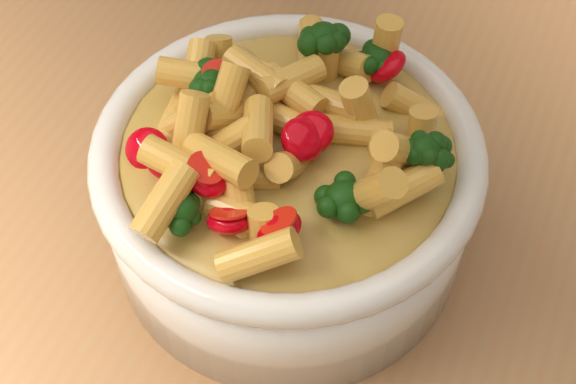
% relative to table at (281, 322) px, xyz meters
% --- Properties ---
extents(table, '(1.20, 0.80, 0.90)m').
position_rel_table_xyz_m(table, '(0.00, 0.00, 0.00)').
color(table, '#A37245').
rests_on(table, ground).
extents(serving_bowl, '(0.24, 0.24, 0.10)m').
position_rel_table_xyz_m(serving_bowl, '(0.00, 0.01, 0.15)').
color(serving_bowl, white).
rests_on(serving_bowl, table).
extents(pasta_salad, '(0.19, 0.19, 0.04)m').
position_rel_table_xyz_m(pasta_salad, '(0.00, 0.01, 0.22)').
color(pasta_salad, '#FCBD4F').
rests_on(pasta_salad, serving_bowl).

